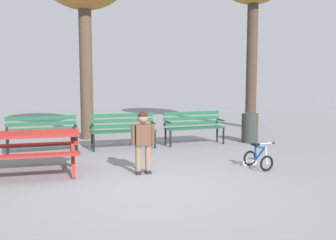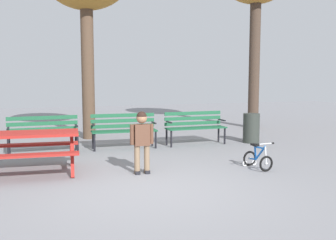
# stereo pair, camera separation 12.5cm
# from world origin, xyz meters

# --- Properties ---
(ground) EXTENTS (36.00, 36.00, 0.00)m
(ground) POSITION_xyz_m (0.00, 0.00, 0.00)
(ground) COLOR gray
(picnic_table) EXTENTS (1.91, 1.49, 0.79)m
(picnic_table) POSITION_xyz_m (-1.82, 1.65, 0.59)
(picnic_table) COLOR maroon
(picnic_table) RESTS_ON ground
(park_bench_far_left) EXTENTS (1.60, 0.47, 0.85)m
(park_bench_far_left) POSITION_xyz_m (-1.51, 3.66, 0.51)
(park_bench_far_left) COLOR #195133
(park_bench_far_left) RESTS_ON ground
(park_bench_left) EXTENTS (1.62, 0.54, 0.85)m
(park_bench_left) POSITION_xyz_m (0.40, 3.65, 0.51)
(park_bench_left) COLOR #195133
(park_bench_left) RESTS_ON ground
(park_bench_right) EXTENTS (1.60, 0.47, 0.85)m
(park_bench_right) POSITION_xyz_m (2.29, 3.62, 0.51)
(park_bench_right) COLOR #195133
(park_bench_right) RESTS_ON ground
(child_standing) EXTENTS (0.44, 0.19, 1.14)m
(child_standing) POSITION_xyz_m (0.15, 1.01, 0.68)
(child_standing) COLOR #7F664C
(child_standing) RESTS_ON ground
(kids_bicycle) EXTENTS (0.40, 0.58, 0.54)m
(kids_bicycle) POSITION_xyz_m (2.36, 0.67, 0.20)
(kids_bicycle) COLOR black
(kids_bicycle) RESTS_ON ground
(trash_bin) EXTENTS (0.44, 0.44, 0.79)m
(trash_bin) POSITION_xyz_m (3.83, 3.35, 0.39)
(trash_bin) COLOR #2D332D
(trash_bin) RESTS_ON ground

